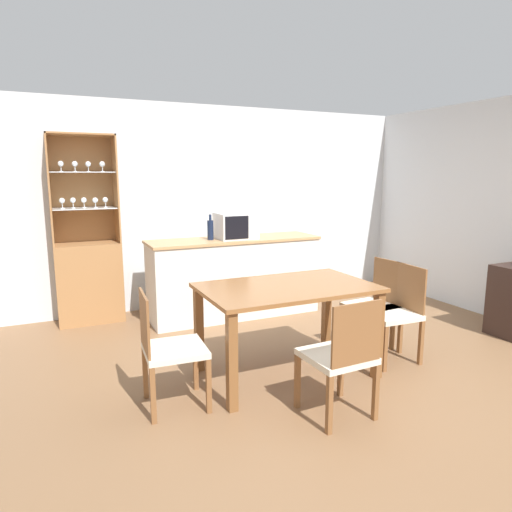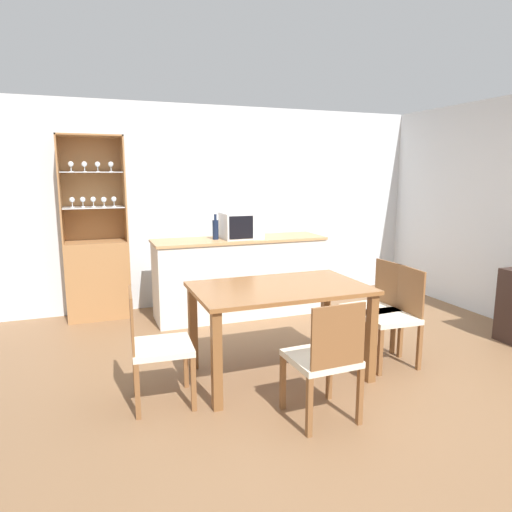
{
  "view_description": "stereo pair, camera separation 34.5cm",
  "coord_description": "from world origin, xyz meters",
  "views": [
    {
      "loc": [
        -2.21,
        -3.04,
        1.7
      ],
      "look_at": [
        -0.31,
        1.05,
        0.88
      ],
      "focal_mm": 32.0,
      "sensor_mm": 36.0,
      "label": 1
    },
    {
      "loc": [
        -1.89,
        -3.18,
        1.7
      ],
      "look_at": [
        -0.31,
        1.05,
        0.88
      ],
      "focal_mm": 32.0,
      "sensor_mm": 36.0,
      "label": 2
    }
  ],
  "objects": [
    {
      "name": "kitchen_counter",
      "position": [
        -0.2,
        1.92,
        0.47
      ],
      "size": [
        2.05,
        0.6,
        0.94
      ],
      "color": "silver",
      "rests_on": "ground_plane"
    },
    {
      "name": "wine_bottle",
      "position": [
        -0.49,
        1.92,
        1.06
      ],
      "size": [
        0.07,
        0.07,
        0.29
      ],
      "color": "#141E38",
      "rests_on": "kitchen_counter"
    },
    {
      "name": "dining_chair_head_near",
      "position": [
        -0.43,
        -0.58,
        0.45
      ],
      "size": [
        0.45,
        0.45,
        0.87
      ],
      "rotation": [
        0.0,
        0.0,
        0.04
      ],
      "color": "beige",
      "rests_on": "ground_plane"
    },
    {
      "name": "wall_back",
      "position": [
        0.0,
        2.63,
        1.27
      ],
      "size": [
        6.8,
        0.06,
        2.55
      ],
      "color": "silver",
      "rests_on": "ground_plane"
    },
    {
      "name": "microwave",
      "position": [
        -0.19,
        1.9,
        1.09
      ],
      "size": [
        0.45,
        0.38,
        0.3
      ],
      "color": "silver",
      "rests_on": "kitchen_counter"
    },
    {
      "name": "ground_plane",
      "position": [
        0.0,
        0.0,
        0.0
      ],
      "size": [
        18.0,
        18.0,
        0.0
      ],
      "primitive_type": "plane",
      "color": "brown"
    },
    {
      "name": "dining_table",
      "position": [
        -0.43,
        0.19,
        0.66
      ],
      "size": [
        1.43,
        0.89,
        0.78
      ],
      "color": "brown",
      "rests_on": "ground_plane"
    },
    {
      "name": "display_cabinet",
      "position": [
        -1.81,
        2.41,
        0.63
      ],
      "size": [
        0.71,
        0.39,
        2.12
      ],
      "color": "#A37042",
      "rests_on": "ground_plane"
    },
    {
      "name": "dining_chair_side_left_near",
      "position": [
        -1.47,
        0.06,
        0.45
      ],
      "size": [
        0.46,
        0.46,
        0.87
      ],
      "rotation": [
        0.0,
        0.0,
        -1.64
      ],
      "color": "beige",
      "rests_on": "ground_plane"
    },
    {
      "name": "dining_chair_side_right_far",
      "position": [
        0.62,
        0.33,
        0.45
      ],
      "size": [
        0.46,
        0.46,
        0.87
      ],
      "rotation": [
        0.0,
        0.0,
        1.64
      ],
      "color": "beige",
      "rests_on": "ground_plane"
    },
    {
      "name": "dining_chair_side_right_near",
      "position": [
        0.62,
        0.06,
        0.45
      ],
      "size": [
        0.45,
        0.45,
        0.87
      ],
      "rotation": [
        0.0,
        0.0,
        1.52
      ],
      "color": "beige",
      "rests_on": "ground_plane"
    }
  ]
}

